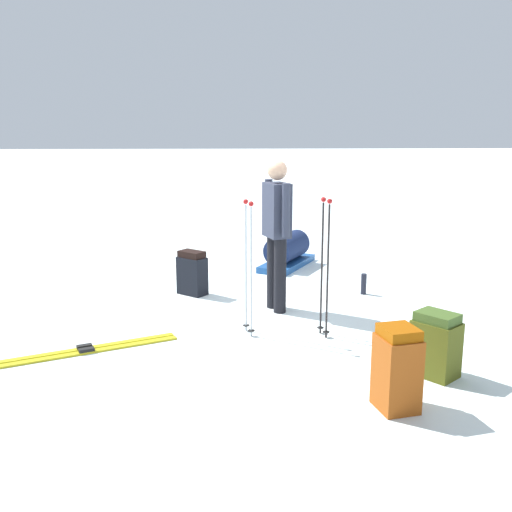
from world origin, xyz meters
The scene contains 10 objects.
ground_plane centered at (0.00, 0.00, 0.00)m, with size 80.00×80.00×0.00m, color white.
skier_standing centered at (-0.30, 0.24, 0.95)m, with size 0.54×0.32×1.70m.
ski_pair_near centered at (0.91, -1.64, 0.01)m, with size 0.87×1.66×0.05m.
backpack_large_dark centered at (1.58, 1.45, 0.27)m, with size 0.45×0.44×0.56m.
backpack_bright centered at (2.16, 0.96, 0.32)m, with size 0.36×0.34×0.65m.
backpack_small_spare centered at (-0.97, -0.75, 0.27)m, with size 0.38×0.40×0.55m.
ski_poles_planted_near centered at (0.48, -0.09, 0.76)m, with size 0.23×0.12×1.37m.
ski_poles_planted_far centered at (0.57, 0.66, 0.77)m, with size 0.20×0.11×1.40m.
gear_sled centered at (-2.38, 0.56, 0.22)m, with size 1.24×0.95×0.49m.
thermos_bottle centered at (-0.89, 1.38, 0.13)m, with size 0.07×0.07×0.26m, color black.
Camera 1 is at (6.29, -0.26, 2.12)m, focal length 42.31 mm.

